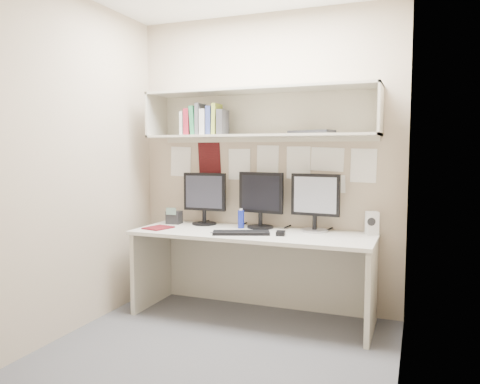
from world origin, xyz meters
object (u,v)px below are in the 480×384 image
at_px(speaker, 372,223).
at_px(maroon_notebook, 158,228).
at_px(desk_phone, 174,217).
at_px(desk, 252,275).
at_px(monitor_center, 261,198).
at_px(keyboard, 241,233).
at_px(monitor_right, 315,200).
at_px(monitor_left, 205,196).

height_order(speaker, maroon_notebook, speaker).
distance_m(speaker, desk_phone, 1.76).
height_order(desk, monitor_center, monitor_center).
bearing_deg(desk, speaker, 13.22).
xyz_separation_m(monitor_center, speaker, (0.94, 0.00, -0.17)).
distance_m(monitor_center, keyboard, 0.44).
xyz_separation_m(desk, monitor_center, (-0.00, 0.22, 0.63)).
relative_size(speaker, maroon_notebook, 0.82).
height_order(desk, monitor_right, monitor_right).
bearing_deg(desk_phone, speaker, -1.22).
distance_m(monitor_right, maroon_notebook, 1.37).
bearing_deg(monitor_right, speaker, 4.84).
bearing_deg(desk, desk_phone, 169.56).
xyz_separation_m(keyboard, desk_phone, (-0.77, 0.29, 0.05)).
relative_size(monitor_left, monitor_center, 0.97).
bearing_deg(desk_phone, keyboard, -23.90).
relative_size(monitor_right, speaker, 2.59).
bearing_deg(keyboard, desk, 49.97).
height_order(monitor_center, keyboard, monitor_center).
relative_size(monitor_left, maroon_notebook, 2.09).
bearing_deg(keyboard, monitor_right, 13.64).
bearing_deg(maroon_notebook, keyboard, 14.04).
bearing_deg(monitor_center, monitor_left, -171.24).
distance_m(keyboard, maroon_notebook, 0.77).
relative_size(maroon_notebook, desk_phone, 1.46).
relative_size(monitor_center, keyboard, 1.06).
xyz_separation_m(desk, speaker, (0.94, 0.22, 0.46)).
bearing_deg(monitor_center, desk, -80.86).
distance_m(monitor_left, monitor_right, 1.02).
relative_size(monitor_right, keyboard, 1.05).
bearing_deg(desk_phone, monitor_right, -0.49).
bearing_deg(desk_phone, desk, -13.90).
relative_size(desk, desk_phone, 12.93).
distance_m(keyboard, speaker, 1.05).
bearing_deg(monitor_left, desk, -23.57).
height_order(monitor_center, maroon_notebook, monitor_center).
height_order(monitor_right, keyboard, monitor_right).
bearing_deg(monitor_right, monitor_center, -175.36).
xyz_separation_m(monitor_left, maroon_notebook, (-0.28, -0.35, -0.25)).
bearing_deg(desk_phone, monitor_left, 10.11).
distance_m(monitor_left, maroon_notebook, 0.52).
xyz_separation_m(speaker, maroon_notebook, (-1.76, -0.36, -0.09)).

